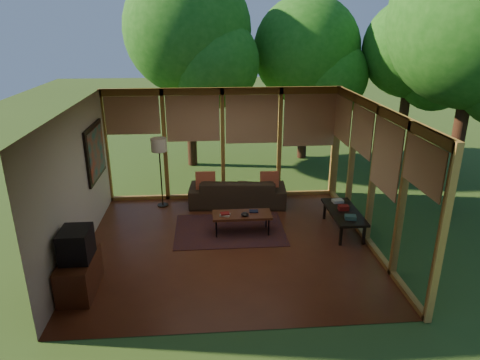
{
  "coord_description": "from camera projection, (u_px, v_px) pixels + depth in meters",
  "views": [
    {
      "loc": [
        -0.37,
        -7.41,
        4.08
      ],
      "look_at": [
        0.27,
        0.7,
        1.09
      ],
      "focal_mm": 32.0,
      "sensor_mm": 36.0,
      "label": 1
    }
  ],
  "objects": [
    {
      "name": "window_wall_back",
      "position": [
        223.0,
        145.0,
        10.24
      ],
      "size": [
        5.5,
        0.12,
        2.7
      ],
      "primitive_type": "cube",
      "color": "#A47732",
      "rests_on": "ground"
    },
    {
      "name": "ct_bowl",
      "position": [
        245.0,
        214.0,
        8.62
      ],
      "size": [
        0.16,
        0.16,
        0.07
      ],
      "primitive_type": "ellipsoid",
      "color": "black",
      "rests_on": "coffee_table"
    },
    {
      "name": "ceiling",
      "position": [
        228.0,
        108.0,
        7.44
      ],
      "size": [
        5.5,
        5.5,
        0.0
      ],
      "primitive_type": "plane",
      "rotation": [
        3.14,
        0.0,
        0.0
      ],
      "color": "silver",
      "rests_on": "ground"
    },
    {
      "name": "console_book_a",
      "position": [
        350.0,
        217.0,
        8.4
      ],
      "size": [
        0.25,
        0.2,
        0.08
      ],
      "primitive_type": "cube",
      "rotation": [
        0.0,
        0.0,
        -0.21
      ],
      "color": "#345B51",
      "rests_on": "side_console"
    },
    {
      "name": "tree_far",
      "position": [
        412.0,
        49.0,
        12.19
      ],
      "size": [
        2.81,
        2.81,
        4.82
      ],
      "color": "#3A2015",
      "rests_on": "ground"
    },
    {
      "name": "console_book_b",
      "position": [
        343.0,
        208.0,
        8.82
      ],
      "size": [
        0.22,
        0.17,
        0.09
      ],
      "primitive_type": "cube",
      "rotation": [
        0.0,
        0.0,
        -0.07
      ],
      "color": "maroon",
      "rests_on": "side_console"
    },
    {
      "name": "floor",
      "position": [
        229.0,
        245.0,
        8.37
      ],
      "size": [
        5.5,
        5.5,
        0.0
      ],
      "primitive_type": "plane",
      "color": "brown",
      "rests_on": "ground"
    },
    {
      "name": "coffee_table",
      "position": [
        242.0,
        215.0,
        8.73
      ],
      "size": [
        1.2,
        0.5,
        0.43
      ],
      "color": "#5A2B18",
      "rests_on": "floor"
    },
    {
      "name": "tree_se",
      "position": [
        480.0,
        19.0,
        8.45
      ],
      "size": [
        3.59,
        3.59,
        5.96
      ],
      "color": "#3A2015",
      "rests_on": "ground"
    },
    {
      "name": "window_wall_right",
      "position": [
        373.0,
        176.0,
        8.1
      ],
      "size": [
        0.12,
        5.0,
        2.7
      ],
      "primitive_type": "cube",
      "color": "#A47732",
      "rests_on": "ground"
    },
    {
      "name": "tree_ne",
      "position": [
        306.0,
        51.0,
        12.8
      ],
      "size": [
        3.2,
        3.2,
        4.93
      ],
      "color": "#3A2015",
      "rests_on": "ground"
    },
    {
      "name": "wall_left",
      "position": [
        76.0,
        185.0,
        7.7
      ],
      "size": [
        0.04,
        5.0,
        2.7
      ],
      "primitive_type": "cube",
      "color": "beige",
      "rests_on": "ground"
    },
    {
      "name": "side_console",
      "position": [
        344.0,
        213.0,
        8.81
      ],
      "size": [
        0.6,
        1.4,
        0.46
      ],
      "color": "black",
      "rests_on": "floor"
    },
    {
      "name": "ct_book_side",
      "position": [
        254.0,
        211.0,
        8.81
      ],
      "size": [
        0.19,
        0.14,
        0.03
      ],
      "primitive_type": "cube",
      "rotation": [
        0.0,
        0.0,
        -0.07
      ],
      "color": "black",
      "rests_on": "coffee_table"
    },
    {
      "name": "sofa",
      "position": [
        238.0,
        191.0,
        10.15
      ],
      "size": [
        2.33,
        1.07,
        0.66
      ],
      "primitive_type": "imported",
      "rotation": [
        0.0,
        0.0,
        3.06
      ],
      "color": "#35281A",
      "rests_on": "floor"
    },
    {
      "name": "tree_nw",
      "position": [
        188.0,
        30.0,
        11.88
      ],
      "size": [
        3.56,
        3.56,
        5.69
      ],
      "color": "#3A2015",
      "rests_on": "ground"
    },
    {
      "name": "exterior_lawn",
      "position": [
        425.0,
        136.0,
        16.45
      ],
      "size": [
        40.0,
        40.0,
        0.0
      ],
      "primitive_type": "plane",
      "color": "#33521F",
      "rests_on": "ground"
    },
    {
      "name": "pillow_left",
      "position": [
        206.0,
        182.0,
        9.95
      ],
      "size": [
        0.46,
        0.25,
        0.48
      ],
      "primitive_type": "cube",
      "rotation": [
        -0.21,
        0.0,
        0.0
      ],
      "color": "maroon",
      "rests_on": "sofa"
    },
    {
      "name": "console_book_c",
      "position": [
        338.0,
        201.0,
        9.2
      ],
      "size": [
        0.24,
        0.19,
        0.06
      ],
      "primitive_type": "cube",
      "rotation": [
        0.0,
        0.0,
        0.14
      ],
      "color": "beige",
      "rests_on": "side_console"
    },
    {
      "name": "floor_lamp",
      "position": [
        159.0,
        149.0,
        9.7
      ],
      "size": [
        0.36,
        0.36,
        1.65
      ],
      "color": "black",
      "rests_on": "floor"
    },
    {
      "name": "wall_front",
      "position": [
        239.0,
        246.0,
        5.56
      ],
      "size": [
        5.5,
        0.04,
        2.7
      ],
      "primitive_type": "cube",
      "color": "beige",
      "rests_on": "ground"
    },
    {
      "name": "pillow_right",
      "position": [
        269.0,
        181.0,
        10.07
      ],
      "size": [
        0.43,
        0.23,
        0.45
      ],
      "primitive_type": "cube",
      "rotation": [
        -0.21,
        0.0,
        0.0
      ],
      "color": "maroon",
      "rests_on": "sofa"
    },
    {
      "name": "ct_book_upper",
      "position": [
        225.0,
        213.0,
        8.63
      ],
      "size": [
        0.19,
        0.15,
        0.03
      ],
      "primitive_type": "cube",
      "rotation": [
        0.0,
        0.0,
        0.13
      ],
      "color": "maroon",
      "rests_on": "coffee_table"
    },
    {
      "name": "rug",
      "position": [
        230.0,
        230.0,
        8.98
      ],
      "size": [
        2.28,
        1.61,
        0.01
      ],
      "primitive_type": "cube",
      "color": "maroon",
      "rests_on": "floor"
    },
    {
      "name": "ct_book_lower",
      "position": [
        225.0,
        215.0,
        8.64
      ],
      "size": [
        0.23,
        0.19,
        0.03
      ],
      "primitive_type": "cube",
      "rotation": [
        0.0,
        0.0,
        -0.25
      ],
      "color": "beige",
      "rests_on": "coffee_table"
    },
    {
      "name": "media_cabinet",
      "position": [
        79.0,
        275.0,
        6.83
      ],
      "size": [
        0.5,
        1.0,
        0.6
      ],
      "primitive_type": "cube",
      "color": "#5A2B18",
      "rests_on": "floor"
    },
    {
      "name": "television",
      "position": [
        76.0,
        244.0,
        6.64
      ],
      "size": [
        0.45,
        0.55,
        0.5
      ],
      "primitive_type": "cube",
      "color": "black",
      "rests_on": "media_cabinet"
    },
    {
      "name": "wall_painting",
      "position": [
        95.0,
        152.0,
        8.94
      ],
      "size": [
        0.06,
        1.35,
        1.15
      ],
      "color": "black",
      "rests_on": "wall_left"
    }
  ]
}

